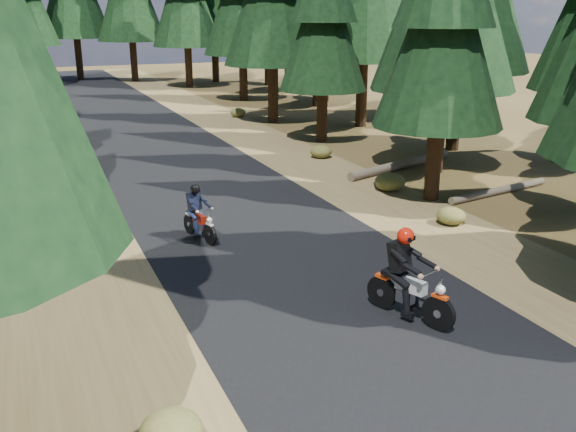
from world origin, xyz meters
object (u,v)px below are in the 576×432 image
(rider_follow, at_px, (199,222))
(rider_lead, at_px, (410,290))
(log_far, at_px, (499,191))
(log_near, at_px, (402,164))

(rider_follow, bearing_deg, rider_lead, 98.55)
(rider_lead, bearing_deg, log_far, -161.36)
(log_far, distance_m, rider_follow, 9.86)
(log_near, xyz_separation_m, rider_follow, (-8.91, -4.54, 0.32))
(log_far, xyz_separation_m, rider_follow, (-9.85, -0.36, 0.36))
(log_far, bearing_deg, log_near, 92.17)
(rider_lead, bearing_deg, rider_follow, -88.58)
(log_near, relative_size, rider_lead, 2.72)
(log_near, bearing_deg, rider_follow, -172.77)
(rider_lead, relative_size, rider_follow, 1.25)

